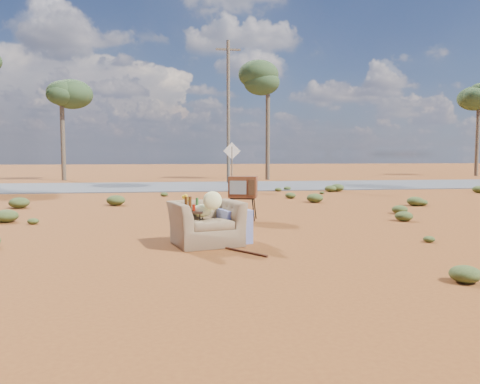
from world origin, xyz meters
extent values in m
plane|color=brown|center=(0.00, 0.00, 0.00)|extent=(140.00, 140.00, 0.00)
cube|color=#565659|center=(0.00, 15.00, 0.02)|extent=(140.00, 7.00, 0.04)
imported|color=brown|center=(-0.58, -0.52, 0.53)|extent=(1.38, 1.08, 1.07)
ellipsoid|color=#FAF499|center=(-0.65, -0.48, 0.62)|extent=(0.39, 0.39, 0.23)
ellipsoid|color=#FAF499|center=(-0.48, -0.70, 0.83)|extent=(0.34, 0.17, 0.34)
cube|color=navy|center=(-0.06, -0.27, 0.31)|extent=(0.69, 0.90, 0.62)
cube|color=black|center=(0.58, 2.58, 0.55)|extent=(0.71, 0.61, 0.03)
cylinder|color=black|center=(0.25, 2.44, 0.28)|extent=(0.04, 0.04, 0.55)
cylinder|color=black|center=(0.79, 2.29, 0.28)|extent=(0.04, 0.04, 0.55)
cylinder|color=black|center=(0.36, 2.86, 0.28)|extent=(0.04, 0.04, 0.55)
cylinder|color=black|center=(0.91, 2.71, 0.28)|extent=(0.04, 0.04, 0.55)
cube|color=brown|center=(0.58, 2.58, 0.84)|extent=(0.80, 0.69, 0.53)
cube|color=gray|center=(0.41, 2.33, 0.84)|extent=(0.40, 0.13, 0.33)
cube|color=#472D19|center=(0.74, 2.24, 0.84)|extent=(0.16, 0.06, 0.38)
cube|color=#341E13|center=(-0.84, -0.54, 0.62)|extent=(0.52, 0.52, 0.04)
cylinder|color=black|center=(-1.05, -0.67, 0.31)|extent=(0.02, 0.02, 0.62)
cylinder|color=black|center=(-0.70, -0.74, 0.31)|extent=(0.02, 0.02, 0.62)
cylinder|color=black|center=(-0.98, -0.33, 0.31)|extent=(0.02, 0.02, 0.62)
cylinder|color=black|center=(-0.63, -0.40, 0.31)|extent=(0.02, 0.02, 0.62)
cylinder|color=#49240C|center=(-0.94, -0.47, 0.75)|extent=(0.06, 0.06, 0.23)
cylinder|color=#49240C|center=(-0.87, -0.60, 0.76)|extent=(0.06, 0.06, 0.25)
cylinder|color=#285424|center=(-0.74, -0.47, 0.74)|extent=(0.05, 0.05, 0.21)
cylinder|color=red|center=(-0.81, -0.63, 0.69)|extent=(0.06, 0.06, 0.11)
cylinder|color=silver|center=(-0.94, -0.38, 0.69)|extent=(0.07, 0.07, 0.12)
ellipsoid|color=yellow|center=(-0.94, -0.38, 0.85)|extent=(0.14, 0.14, 0.11)
cylinder|color=#4C2314|center=(-0.14, -1.15, 0.02)|extent=(0.95, 1.24, 0.04)
cylinder|color=brown|center=(1.50, 12.00, 1.00)|extent=(0.06, 0.06, 2.00)
cube|color=silver|center=(1.50, 12.00, 1.80)|extent=(0.78, 0.04, 0.78)
cylinder|color=brown|center=(-8.00, 22.00, 3.00)|extent=(0.28, 0.28, 6.00)
ellipsoid|color=#38522A|center=(-8.00, 22.00, 5.50)|extent=(3.20, 3.20, 2.20)
cylinder|color=brown|center=(5.00, 21.00, 3.50)|extent=(0.28, 0.28, 7.00)
ellipsoid|color=#38522A|center=(5.00, 21.00, 6.50)|extent=(3.20, 3.20, 2.20)
cylinder|color=brown|center=(22.00, 24.00, 3.25)|extent=(0.28, 0.28, 6.50)
ellipsoid|color=#38522A|center=(22.00, 24.00, 6.00)|extent=(3.20, 3.20, 2.20)
cylinder|color=brown|center=(2.00, 17.50, 4.00)|extent=(0.20, 0.20, 8.00)
cube|color=brown|center=(2.00, 17.50, 7.50)|extent=(1.40, 0.10, 0.10)
ellipsoid|color=#4B5826|center=(-5.20, 3.00, 0.15)|extent=(0.56, 0.56, 0.31)
ellipsoid|color=#4B5826|center=(4.50, 1.80, 0.12)|extent=(0.44, 0.44, 0.24)
ellipsoid|color=#4B5826|center=(-3.00, 6.50, 0.17)|extent=(0.60, 0.60, 0.33)
ellipsoid|color=#4B5826|center=(6.80, 5.00, 0.10)|extent=(0.36, 0.36, 0.20)
ellipsoid|color=#4B5826|center=(3.20, 8.00, 0.11)|extent=(0.40, 0.40, 0.22)
ellipsoid|color=#4B5826|center=(-1.50, 9.50, 0.08)|extent=(0.30, 0.30, 0.17)
camera|label=1|loc=(-1.18, -9.00, 1.65)|focal=35.00mm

